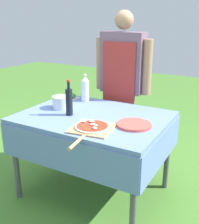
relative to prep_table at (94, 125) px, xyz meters
name	(u,v)px	position (x,y,z in m)	size (l,w,h in m)	color
ground_plane	(94,191)	(0.00, 0.00, -0.69)	(12.00, 12.00, 0.00)	#477A2D
prep_table	(94,125)	(0.00, 0.00, 0.00)	(1.27, 0.95, 0.78)	#607AB7
person_cook	(123,78)	(-0.04, 0.68, 0.29)	(0.62, 0.21, 1.66)	#70604C
pizza_on_peel	(92,128)	(0.15, -0.29, 0.10)	(0.35, 0.56, 0.05)	tan
oil_bottle	(69,101)	(-0.19, -0.10, 0.22)	(0.06, 0.06, 0.31)	black
water_bottle	(85,88)	(-0.30, 0.34, 0.22)	(0.08, 0.08, 0.28)	silver
herb_container	(69,96)	(-0.50, 0.34, 0.12)	(0.18, 0.15, 0.05)	silver
mixing_tub	(61,102)	(-0.37, 0.03, 0.15)	(0.17, 0.17, 0.11)	silver
plate_stack	(134,125)	(0.41, -0.06, 0.10)	(0.28, 0.28, 0.02)	#DB4C42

